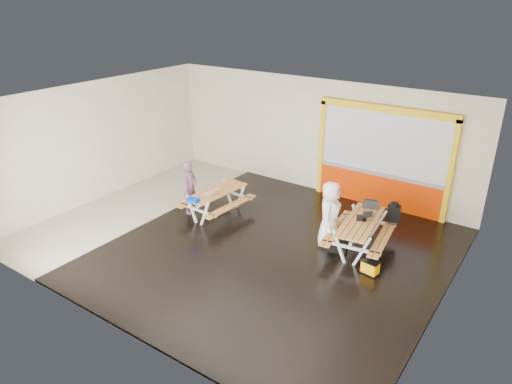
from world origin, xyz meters
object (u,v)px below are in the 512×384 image
Objects in this scene: fluke_bag at (370,268)px; dark_case at (338,247)px; person_right at (330,214)px; blue_pouch at (193,200)px; laptop_right at (364,217)px; picnic_table_right at (360,228)px; backpack at (394,213)px; laptop_left at (212,192)px; toolbox at (371,204)px; person_left at (190,187)px; picnic_table_left at (217,197)px.

dark_case is at bearing 152.96° from fluke_bag.
blue_pouch is (-3.36, -1.19, -0.04)m from person_right.
dark_case is 1.16m from fluke_bag.
person_right is 3.61× the size of laptop_right.
picnic_table_right is 0.79m from person_right.
laptop_left is at bearing -158.90° from backpack.
toolbox is at bearing 76.53° from dark_case.
fluke_bag is at bearing -27.04° from dark_case.
fluke_bag is (1.38, -0.70, -0.64)m from person_right.
toolbox is 1.04× the size of fluke_bag.
person_left is at bearing -174.77° from laptop_left.
person_right is at bearing -92.17° from person_left.
backpack is at bearing 59.20° from dark_case.
dark_case is at bearing -129.52° from person_right.
laptop_right is at bearing 20.34° from blue_pouch.
backpack is 1.29× the size of fluke_bag.
laptop_left is at bearing -95.11° from person_left.
person_right is (3.30, 0.30, 0.27)m from picnic_table_left.
toolbox is (-0.10, 0.83, 0.28)m from picnic_table_right.
laptop_left is at bearing 177.72° from fluke_bag.
person_right reaches higher than laptop_left.
backpack is 1.71m from dark_case.
blue_pouch is at bearing -93.52° from picnic_table_left.
laptop_left is 0.79× the size of backpack.
toolbox is at bearing 98.67° from laptop_right.
picnic_table_right is 0.71m from dark_case.
picnic_table_left is at bearing -178.02° from dark_case.
backpack is (4.45, 1.72, -0.08)m from laptop_left.
picnic_table_right is 1.45× the size of person_left.
person_left is 5.42m from fluke_bag.
person_left reaches higher than dark_case.
fluke_bag is at bearing -53.64° from picnic_table_right.
laptop_right is 1.07× the size of dark_case.
picnic_table_left reaches higher than dark_case.
picnic_table_left is at bearing -173.16° from picnic_table_right.
blue_pouch is 0.70× the size of dark_case.
picnic_table_left is 4.66× the size of toolbox.
person_left is (-0.71, -0.28, 0.21)m from picnic_table_left.
picnic_table_right is 1.31× the size of person_right.
fluke_bag is at bearing -57.95° from laptop_right.
person_left is at bearing -170.85° from picnic_table_right.
backpack reaches higher than laptop_left.
toolbox is at bearing -81.44° from person_left.
toolbox reaches higher than blue_pouch.
picnic_table_right is at bearing -89.16° from person_right.
blue_pouch is 4.56m from toolbox.
laptop_left is (0.73, 0.07, 0.02)m from person_left.
toolbox reaches higher than picnic_table_right.
picnic_table_left is at bearing 81.56° from person_right.
blue_pouch is at bearing -164.62° from dark_case.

